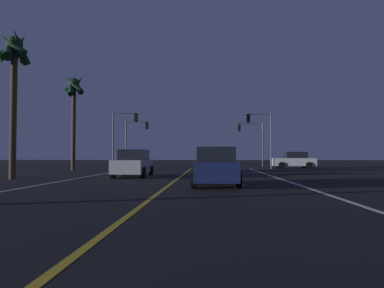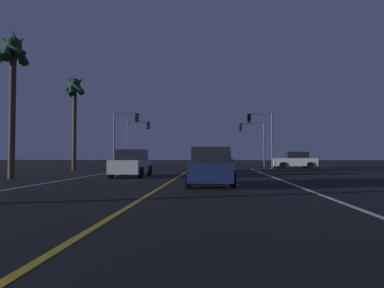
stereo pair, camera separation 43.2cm
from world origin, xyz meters
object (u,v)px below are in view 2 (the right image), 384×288
at_px(traffic_light_near_left, 126,127).
at_px(traffic_light_far_right, 252,134).
at_px(car_lead_same_lane, 211,167).
at_px(car_ahead_far, 221,162).
at_px(car_crossing_side, 295,160).
at_px(palm_tree_left_mid, 13,60).
at_px(traffic_light_far_left, 138,133).
at_px(car_oncoming, 132,164).
at_px(palm_tree_left_far, 75,93).
at_px(traffic_light_near_right, 260,128).

bearing_deg(traffic_light_near_left, traffic_light_far_right, 22.22).
height_order(car_lead_same_lane, car_ahead_far, same).
bearing_deg(traffic_light_near_left, car_crossing_side, 3.06).
height_order(car_crossing_side, traffic_light_far_right, traffic_light_far_right).
relative_size(car_lead_same_lane, traffic_light_far_right, 0.84).
height_order(car_crossing_side, palm_tree_left_mid, palm_tree_left_mid).
bearing_deg(car_crossing_side, traffic_light_far_left, -14.85).
relative_size(car_ahead_far, palm_tree_left_mid, 0.50).
bearing_deg(traffic_light_far_right, car_oncoming, 63.66).
distance_m(car_ahead_far, traffic_light_near_left, 11.97).
bearing_deg(palm_tree_left_far, car_crossing_side, 15.46).
bearing_deg(car_crossing_side, traffic_light_far_right, -49.59).
xyz_separation_m(car_oncoming, traffic_light_near_right, (9.81, 13.74, 3.27)).
xyz_separation_m(car_crossing_side, car_ahead_far, (-7.70, -7.13, 0.00)).
relative_size(car_oncoming, car_crossing_side, 1.00).
distance_m(car_oncoming, traffic_light_near_right, 17.19).
height_order(car_oncoming, car_lead_same_lane, same).
xyz_separation_m(traffic_light_far_left, palm_tree_left_mid, (-2.50, -21.70, 2.80)).
height_order(palm_tree_left_mid, palm_tree_left_far, palm_tree_left_far).
height_order(traffic_light_near_right, traffic_light_far_left, traffic_light_near_right).
height_order(car_lead_same_lane, traffic_light_near_right, traffic_light_near_right).
bearing_deg(traffic_light_near_right, car_ahead_far, 56.59).
xyz_separation_m(car_oncoming, traffic_light_far_left, (-3.83, 19.24, 3.16)).
relative_size(car_crossing_side, traffic_light_near_left, 0.75).
bearing_deg(car_lead_same_lane, palm_tree_left_far, 39.65).
xyz_separation_m(car_lead_same_lane, traffic_light_near_left, (-8.95, 19.79, 3.39)).
height_order(car_oncoming, palm_tree_left_far, palm_tree_left_far).
bearing_deg(palm_tree_left_far, palm_tree_left_mid, -84.74).
distance_m(car_lead_same_lane, traffic_light_near_left, 21.99).
relative_size(traffic_light_far_right, traffic_light_far_left, 0.95).
relative_size(traffic_light_far_left, palm_tree_left_mid, 0.63).
distance_m(car_lead_same_lane, car_ahead_far, 13.61).
height_order(car_crossing_side, car_ahead_far, same).
xyz_separation_m(car_crossing_side, palm_tree_left_far, (-20.80, -5.75, 6.10)).
distance_m(car_lead_same_lane, traffic_light_far_left, 26.98).
xyz_separation_m(traffic_light_near_right, traffic_light_far_right, (-0.28, 5.50, -0.28)).
relative_size(car_ahead_far, palm_tree_left_far, 0.49).
distance_m(traffic_light_far_right, palm_tree_left_mid, 27.05).
height_order(traffic_light_far_left, palm_tree_left_far, palm_tree_left_far).
height_order(car_lead_same_lane, palm_tree_left_far, palm_tree_left_far).
height_order(car_ahead_far, palm_tree_left_mid, palm_tree_left_mid).
relative_size(traffic_light_near_right, traffic_light_far_right, 1.09).
relative_size(car_crossing_side, traffic_light_far_left, 0.80).
height_order(car_oncoming, traffic_light_far_right, traffic_light_far_right).
bearing_deg(car_oncoming, traffic_light_near_right, 144.48).
xyz_separation_m(car_oncoming, palm_tree_left_mid, (-6.34, -2.46, 5.96)).
bearing_deg(car_lead_same_lane, car_crossing_side, -22.08).
bearing_deg(palm_tree_left_mid, car_crossing_side, 40.93).
height_order(traffic_light_far_right, palm_tree_left_far, palm_tree_left_far).
bearing_deg(traffic_light_near_left, traffic_light_near_right, 0.00).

